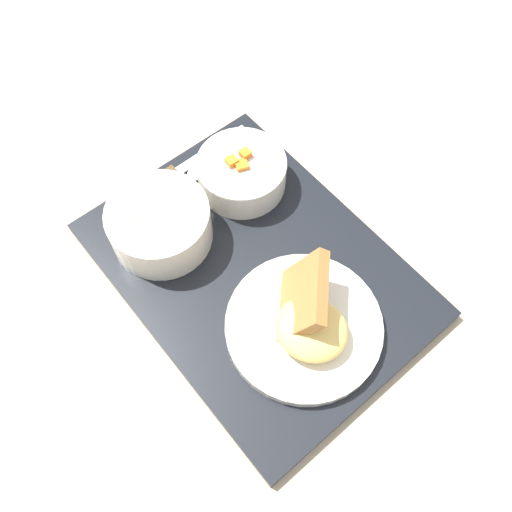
{
  "coord_description": "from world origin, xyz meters",
  "views": [
    {
      "loc": [
        0.23,
        -0.19,
        0.62
      ],
      "look_at": [
        0.0,
        0.0,
        0.05
      ],
      "focal_mm": 38.0,
      "sensor_mm": 36.0,
      "label": 1
    }
  ],
  "objects_px": {
    "knife": "(165,178)",
    "bowl_soup": "(159,223)",
    "bowl_salad": "(242,171)",
    "plate_main": "(305,323)",
    "spoon": "(188,178)"
  },
  "relations": [
    {
      "from": "bowl_salad",
      "to": "bowl_soup",
      "type": "xyz_separation_m",
      "value": [
        -0.0,
        -0.13,
        0.01
      ]
    },
    {
      "from": "bowl_salad",
      "to": "plate_main",
      "type": "height_order",
      "value": "plate_main"
    },
    {
      "from": "knife",
      "to": "spoon",
      "type": "xyz_separation_m",
      "value": [
        0.02,
        0.02,
        -0.0
      ]
    },
    {
      "from": "bowl_salad",
      "to": "knife",
      "type": "bearing_deg",
      "value": -132.52
    },
    {
      "from": "bowl_salad",
      "to": "bowl_soup",
      "type": "bearing_deg",
      "value": -90.21
    },
    {
      "from": "plate_main",
      "to": "spoon",
      "type": "distance_m",
      "value": 0.26
    },
    {
      "from": "bowl_salad",
      "to": "knife",
      "type": "height_order",
      "value": "bowl_salad"
    },
    {
      "from": "plate_main",
      "to": "knife",
      "type": "distance_m",
      "value": 0.28
    },
    {
      "from": "knife",
      "to": "bowl_soup",
      "type": "bearing_deg",
      "value": -127.83
    },
    {
      "from": "bowl_salad",
      "to": "spoon",
      "type": "distance_m",
      "value": 0.08
    },
    {
      "from": "plate_main",
      "to": "bowl_soup",
      "type": "bearing_deg",
      "value": -165.22
    },
    {
      "from": "plate_main",
      "to": "spoon",
      "type": "bearing_deg",
      "value": 175.16
    },
    {
      "from": "spoon",
      "to": "knife",
      "type": "bearing_deg",
      "value": 144.06
    },
    {
      "from": "spoon",
      "to": "bowl_soup",
      "type": "bearing_deg",
      "value": -143.08
    },
    {
      "from": "bowl_soup",
      "to": "bowl_salad",
      "type": "bearing_deg",
      "value": 89.79
    }
  ]
}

